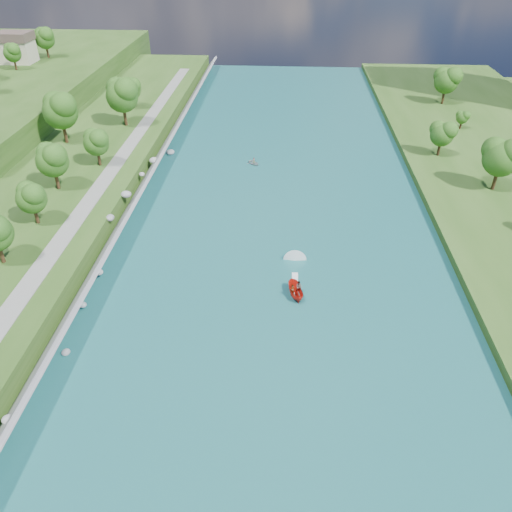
{
  "coord_description": "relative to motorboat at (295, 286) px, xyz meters",
  "views": [
    {
      "loc": [
        1.29,
        -47.62,
        44.33
      ],
      "look_at": [
        -2.53,
        13.95,
        2.5
      ],
      "focal_mm": 35.0,
      "sensor_mm": 36.0,
      "label": 1
    }
  ],
  "objects": [
    {
      "name": "ground",
      "position": [
        -3.41,
        -9.14,
        -0.86
      ],
      "size": [
        260.0,
        260.0,
        0.0
      ],
      "primitive_type": "plane",
      "color": "#2D5119",
      "rests_on": "ground"
    },
    {
      "name": "riverside_path",
      "position": [
        -35.91,
        10.86,
        2.69
      ],
      "size": [
        3.0,
        200.0,
        0.1
      ],
      "primitive_type": "cube",
      "color": "gray",
      "rests_on": "berm_west"
    },
    {
      "name": "trees_west",
      "position": [
        -43.85,
        8.89,
        7.99
      ],
      "size": [
        17.84,
        146.83,
        13.11
      ],
      "color": "#144D15",
      "rests_on": "berm_west"
    },
    {
      "name": "river_water",
      "position": [
        -3.41,
        10.86,
        -0.81
      ],
      "size": [
        55.0,
        240.0,
        0.1
      ],
      "primitive_type": "cube",
      "color": "#195860",
      "rests_on": "ground"
    },
    {
      "name": "riprap_bank",
      "position": [
        -29.26,
        10.13,
        0.95
      ],
      "size": [
        4.22,
        236.0,
        4.37
      ],
      "color": "slate",
      "rests_on": "ground"
    },
    {
      "name": "motorboat",
      "position": [
        0.0,
        0.0,
        0.0
      ],
      "size": [
        3.6,
        19.15,
        2.14
      ],
      "rotation": [
        0.0,
        0.0,
        3.39
      ],
      "color": "red",
      "rests_on": "river_water"
    },
    {
      "name": "trees_ridge",
      "position": [
        -78.0,
        82.06,
        13.01
      ],
      "size": [
        13.58,
        43.27,
        10.62
      ],
      "color": "#144D15",
      "rests_on": "ridge_west"
    },
    {
      "name": "raft",
      "position": [
        -8.83,
        43.85,
        -0.41
      ],
      "size": [
        3.7,
        3.77,
        1.47
      ],
      "rotation": [
        0.0,
        0.0,
        0.73
      ],
      "color": "gray",
      "rests_on": "river_water"
    }
  ]
}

